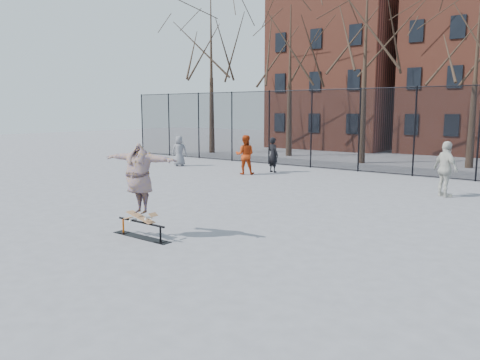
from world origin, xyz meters
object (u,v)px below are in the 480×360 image
Objects in this scene: bystander_black at (273,155)px; bystander_white at (446,169)px; bystander_red at (245,155)px; skate_rail at (141,231)px; bystander_grey at (179,151)px; skater at (139,182)px; skateboard at (141,219)px.

bystander_black is 0.87× the size of bystander_white.
bystander_white is at bearing 146.80° from bystander_red.
skate_rail is 12.23m from bystander_black.
bystander_red is 0.95× the size of bystander_white.
skater is at bearing 93.03° from bystander_grey.
skateboard is at bearing 0.00° from skater.
skater is 1.25× the size of bystander_grey.
skater reaches higher than skate_rail.
bystander_white is (8.21, -1.74, 0.12)m from bystander_black.
skater is at bearing 123.27° from bystander_black.
skate_rail is 1.05× the size of bystander_black.
bystander_white reaches higher than skate_rail.
bystander_white reaches higher than bystander_black.
skate_rail is 0.97× the size of bystander_red.
skateboard is 14.17m from bystander_grey.
skater is at bearing 180.00° from skate_rail.
skater reaches higher than skateboard.
skateboard is (-0.01, 0.00, 0.29)m from skate_rail.
skater is at bearing 105.06° from bystander_white.
skate_rail is 2.00× the size of skateboard.
bystander_grey is at bearing 34.93° from bystander_white.
bystander_white is at bearing -177.64° from bystander_black.
skateboard is at bearing 93.03° from bystander_grey.
bystander_grey is (-9.33, 10.66, 0.36)m from skateboard.
bystander_grey is at bearing 119.84° from skater.
skateboard is at bearing 83.51° from bystander_red.
bystander_white is (4.25, 9.80, 0.52)m from skateboard.
bystander_black is 0.92× the size of bystander_red.
skater is 14.17m from bystander_grey.
bystander_grey is at bearing 23.80° from bystander_black.
skater is 10.69m from bystander_white.
bystander_grey reaches higher than skateboard.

